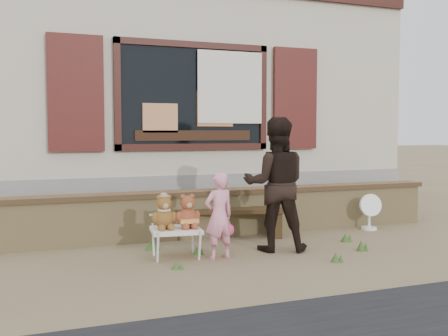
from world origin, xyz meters
name	(u,v)px	position (x,y,z in m)	size (l,w,h in m)	color
ground	(241,250)	(0.00, 0.00, 0.00)	(80.00, 80.00, 0.00)	brown
shopfront	(156,107)	(0.00, 4.49, 2.00)	(8.04, 5.13, 4.00)	#BAAD96
brick_wall	(214,212)	(0.00, 1.00, 0.34)	(7.10, 0.36, 0.67)	tan
bench	(227,216)	(0.12, 0.80, 0.30)	(1.66, 0.80, 0.42)	black
folding_chair	(176,231)	(-0.87, -0.08, 0.32)	(0.63, 0.57, 0.35)	white
teddy_bear_left	(164,211)	(-1.00, -0.06, 0.56)	(0.30, 0.26, 0.41)	brown
teddy_bear_right	(187,211)	(-0.73, -0.10, 0.56)	(0.30, 0.26, 0.41)	brown
child	(219,216)	(-0.40, -0.29, 0.51)	(0.37, 0.24, 1.02)	pink
adult	(276,184)	(0.41, -0.14, 0.83)	(0.81, 0.63, 1.67)	black
fan_right	(369,212)	(2.37, 0.60, 0.28)	(0.35, 0.23, 0.55)	white
grass_tufts	(246,247)	(0.03, -0.10, 0.06)	(2.72, 1.50, 0.14)	#345321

